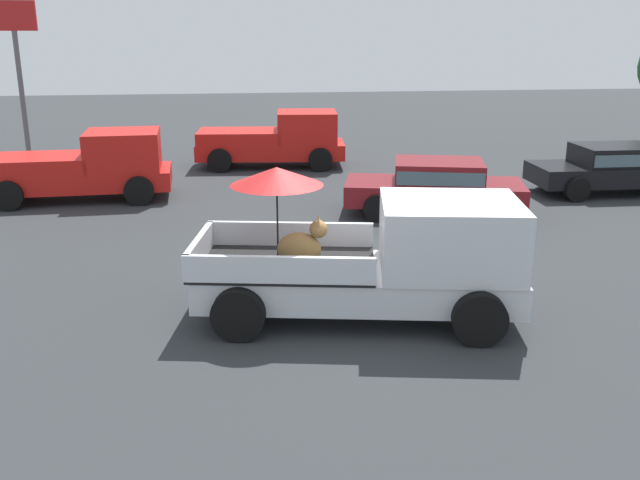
% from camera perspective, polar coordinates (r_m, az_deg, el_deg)
% --- Properties ---
extents(ground_plane, '(80.00, 80.00, 0.00)m').
position_cam_1_polar(ground_plane, '(11.30, 3.06, -6.15)').
color(ground_plane, '#2D3033').
extents(pickup_truck_main, '(5.30, 2.97, 2.39)m').
position_cam_1_polar(pickup_truck_main, '(10.96, 5.27, -1.39)').
color(pickup_truck_main, black).
rests_on(pickup_truck_main, ground).
extents(pickup_truck_red, '(4.88, 2.34, 1.80)m').
position_cam_1_polar(pickup_truck_red, '(19.70, -18.48, 5.67)').
color(pickup_truck_red, black).
rests_on(pickup_truck_red, ground).
extents(pickup_truck_far, '(4.94, 2.49, 1.80)m').
position_cam_1_polar(pickup_truck_far, '(23.29, -3.53, 8.13)').
color(pickup_truck_far, black).
rests_on(pickup_truck_far, ground).
extents(parked_sedan_near, '(4.60, 2.74, 1.33)m').
position_cam_1_polar(parked_sedan_near, '(17.39, 9.39, 4.47)').
color(parked_sedan_near, black).
rests_on(parked_sedan_near, ground).
extents(parked_sedan_far, '(4.34, 2.06, 1.33)m').
position_cam_1_polar(parked_sedan_far, '(21.03, 22.68, 5.53)').
color(parked_sedan_far, black).
rests_on(parked_sedan_far, ground).
extents(motel_sign, '(1.40, 0.16, 5.22)m').
position_cam_1_polar(motel_sign, '(24.50, -23.43, 13.81)').
color(motel_sign, '#59595B').
rests_on(motel_sign, ground).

